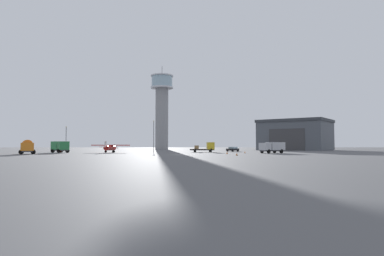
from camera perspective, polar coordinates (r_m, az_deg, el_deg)
ground_plane at (r=67.40m, az=-1.91°, el=-4.54°), size 400.00×400.00×0.00m
control_tower at (r=143.34m, az=-5.13°, el=3.89°), size 9.52×9.52×35.58m
hangar at (r=129.36m, az=17.12°, el=-1.15°), size 30.29×29.27×11.09m
airplane_red at (r=87.49m, az=-13.74°, el=-3.20°), size 9.82×7.69×2.89m
truck_box_silver at (r=80.70m, az=13.47°, el=-3.13°), size 6.41×5.06×2.58m
truck_fuel_tanker_orange at (r=79.29m, az=-26.13°, el=-2.80°), size 4.57×6.02×3.04m
truck_flatbed_yellow at (r=90.63m, az=2.41°, el=-3.30°), size 6.66×3.58×2.66m
truck_box_green at (r=90.87m, az=-21.50°, el=-2.88°), size 5.69×5.78×2.83m
car_black at (r=99.15m, az=6.92°, el=-3.56°), size 4.17×4.47×1.37m
light_post_east at (r=115.84m, az=-6.51°, el=-0.84°), size 0.44×0.44×10.35m
light_post_north at (r=120.51m, az=-20.57°, el=-1.28°), size 0.44×0.44×8.25m
traffic_cone_near_left at (r=72.41m, az=5.96°, el=-4.17°), size 0.36×0.36×0.62m
traffic_cone_near_right at (r=80.76m, az=8.97°, el=-4.04°), size 0.36×0.36×0.56m
traffic_cone_mid_apron at (r=62.59m, az=7.61°, el=-4.40°), size 0.36×0.36×0.56m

